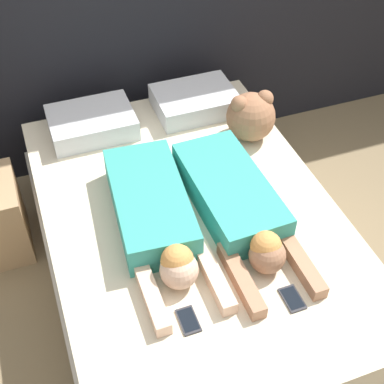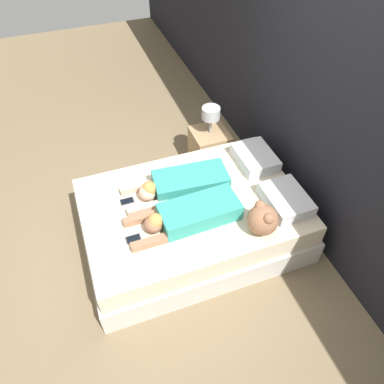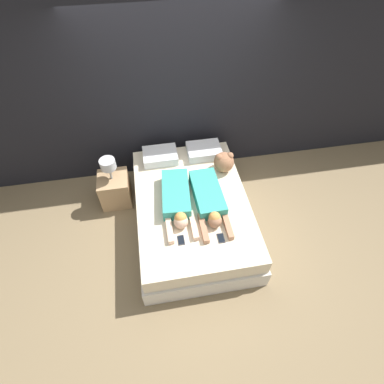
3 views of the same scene
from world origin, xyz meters
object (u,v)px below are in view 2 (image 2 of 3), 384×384
at_px(person_right, 190,214).
at_px(plush_toy, 263,219).
at_px(pillow_head_right, 286,199).
at_px(cell_phone_right, 133,239).
at_px(bed, 192,220).
at_px(person_left, 181,184).
at_px(nightstand, 210,146).
at_px(pillow_head_left, 255,158).
at_px(cell_phone_left, 127,201).

xyz_separation_m(person_right, plush_toy, (0.34, 0.58, 0.07)).
xyz_separation_m(pillow_head_right, cell_phone_right, (-0.09, -1.50, -0.06)).
relative_size(person_right, cell_phone_right, 8.01).
distance_m(bed, person_left, 0.41).
distance_m(bed, nightstand, 1.23).
height_order(pillow_head_left, cell_phone_left, pillow_head_left).
bearing_deg(person_right, bed, 154.17).
distance_m(bed, cell_phone_right, 0.75).
distance_m(person_right, cell_phone_right, 0.56).
bearing_deg(plush_toy, pillow_head_left, 156.76).
bearing_deg(nightstand, pillow_head_left, 17.38).
bearing_deg(cell_phone_right, pillow_head_right, 86.45).
distance_m(person_left, person_right, 0.41).
bearing_deg(person_right, plush_toy, 59.78).
xyz_separation_m(pillow_head_left, cell_phone_right, (0.57, -1.50, -0.06)).
bearing_deg(cell_phone_right, bed, 109.96).
bearing_deg(bed, pillow_head_left, 111.20).
xyz_separation_m(person_right, cell_phone_left, (-0.44, -0.50, -0.08)).
distance_m(cell_phone_left, plush_toy, 1.33).
bearing_deg(person_right, pillow_head_right, 82.42).
relative_size(person_right, cell_phone_left, 8.01).
bearing_deg(person_left, pillow_head_right, 59.13).
relative_size(plush_toy, nightstand, 0.36).
bearing_deg(pillow_head_right, plush_toy, -60.72).
relative_size(pillow_head_right, person_left, 0.46).
height_order(cell_phone_right, plush_toy, plush_toy).
bearing_deg(plush_toy, pillow_head_right, 119.28).
bearing_deg(nightstand, cell_phone_left, -56.08).
xyz_separation_m(bed, person_left, (-0.20, -0.04, 0.36)).
distance_m(pillow_head_right, person_right, 0.96).
height_order(bed, nightstand, nightstand).
distance_m(person_right, nightstand, 1.49).
height_order(cell_phone_left, nightstand, nightstand).
xyz_separation_m(cell_phone_left, cell_phone_right, (0.47, -0.05, 0.00)).
distance_m(pillow_head_left, cell_phone_right, 1.60).
distance_m(person_right, cell_phone_left, 0.67).
bearing_deg(bed, pillow_head_right, 68.80).
relative_size(person_left, person_right, 1.00).
relative_size(pillow_head_left, pillow_head_right, 1.00).
relative_size(bed, pillow_head_right, 4.40).
height_order(pillow_head_left, nightstand, nightstand).
relative_size(pillow_head_left, person_left, 0.46).
bearing_deg(plush_toy, person_right, -120.22).
xyz_separation_m(person_right, nightstand, (-1.26, 0.72, -0.34)).
bearing_deg(bed, nightstand, 149.46).
distance_m(pillow_head_right, nightstand, 1.44).
relative_size(bed, plush_toy, 7.27).
bearing_deg(cell_phone_left, pillow_head_right, 68.67).
distance_m(bed, plush_toy, 0.84).
distance_m(pillow_head_left, cell_phone_left, 1.45).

